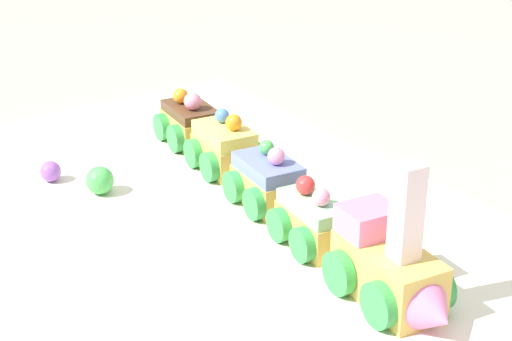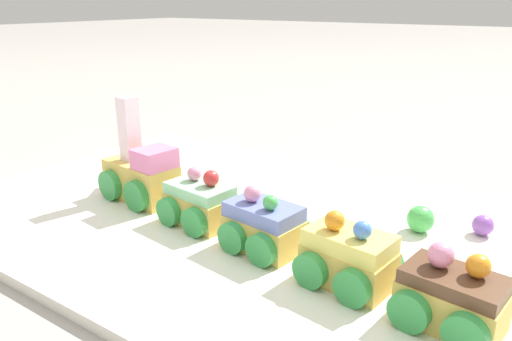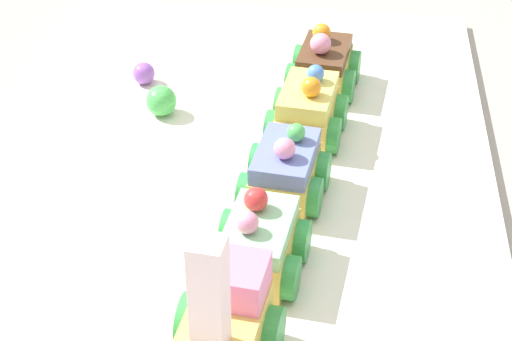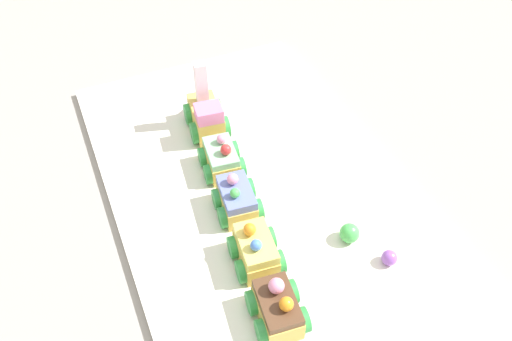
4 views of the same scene
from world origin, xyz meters
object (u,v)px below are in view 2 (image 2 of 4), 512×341
object	(u,v)px
gumball_purple	(483,225)
cake_car_chocolate	(452,298)
cake_car_lemon	(348,258)
gumball_green	(420,219)
cake_car_mint	(200,204)
cake_train_locomotive	(138,174)
cake_car_blueberry	(263,227)

from	to	relation	value
gumball_purple	cake_car_chocolate	bearing A→B (deg)	93.96
cake_car_lemon	cake_car_chocolate	bearing A→B (deg)	-179.71
gumball_green	cake_car_mint	bearing A→B (deg)	29.07
cake_train_locomotive	cake_car_mint	distance (m)	0.11
gumball_green	cake_car_blueberry	bearing A→B (deg)	47.40
cake_car_mint	gumball_purple	size ratio (longest dim) A/B	3.62
cake_car_mint	gumball_purple	world-z (taller)	cake_car_mint
cake_train_locomotive	cake_car_blueberry	world-z (taller)	cake_train_locomotive
cake_car_chocolate	gumball_purple	world-z (taller)	cake_car_chocolate
cake_car_blueberry	cake_car_lemon	world-z (taller)	cake_car_lemon
cake_train_locomotive	cake_car_mint	world-z (taller)	cake_train_locomotive
cake_train_locomotive	cake_car_lemon	distance (m)	0.30
cake_train_locomotive	cake_car_chocolate	xyz separation A→B (m)	(-0.39, 0.05, -0.01)
cake_train_locomotive	cake_car_chocolate	world-z (taller)	cake_train_locomotive
cake_car_mint	cake_car_lemon	xyz separation A→B (m)	(-0.19, 0.02, 0.00)
cake_car_lemon	cake_car_chocolate	size ratio (longest dim) A/B	1.00
cake_car_chocolate	gumball_green	size ratio (longest dim) A/B	2.77
cake_car_blueberry	cake_car_lemon	bearing A→B (deg)	179.96
cake_car_mint	cake_car_chocolate	xyz separation A→B (m)	(-0.28, 0.03, 0.00)
gumball_green	gumball_purple	size ratio (longest dim) A/B	1.31
gumball_green	gumball_purple	xyz separation A→B (m)	(-0.06, -0.03, -0.00)
cake_car_lemon	cake_car_chocolate	distance (m)	0.09
gumball_green	gumball_purple	world-z (taller)	gumball_green
cake_car_blueberry	gumball_purple	bearing A→B (deg)	-131.26
cake_car_mint	cake_car_blueberry	size ratio (longest dim) A/B	1.00
cake_train_locomotive	gumball_purple	bearing A→B (deg)	-153.93
cake_car_chocolate	gumball_purple	bearing A→B (deg)	-79.39
gumball_green	gumball_purple	distance (m)	0.06
cake_car_blueberry	cake_car_lemon	xyz separation A→B (m)	(-0.10, 0.01, 0.00)
cake_train_locomotive	cake_car_blueberry	bearing A→B (deg)	179.96
cake_car_lemon	gumball_purple	bearing A→B (deg)	-107.99
cake_car_lemon	cake_car_chocolate	world-z (taller)	cake_car_lemon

